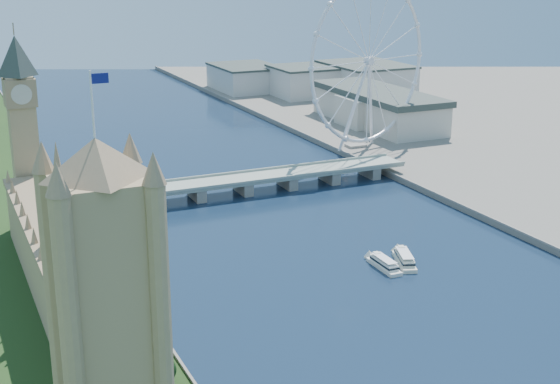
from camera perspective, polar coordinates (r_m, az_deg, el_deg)
victoria_tower at (r=204.81m, az=-12.55°, el=-8.33°), size 28.16×28.16×112.00m
parliament_range at (r=324.33m, az=-15.34°, el=-5.80°), size 24.00×200.00×70.00m
big_ben at (r=414.37m, az=-18.40°, el=5.80°), size 20.02×20.02×110.00m
westminster_bridge at (r=479.14m, az=-2.73°, el=0.70°), size 220.00×22.00×9.50m
london_eye at (r=567.67m, az=6.52°, el=9.45°), size 113.60×39.12×124.30m
county_hall at (r=670.46m, az=7.10°, el=4.72°), size 54.00×144.00×35.00m
city_skyline at (r=729.26m, az=-7.54°, el=7.05°), size 505.00×280.00×32.00m
tour_boat_near at (r=369.62m, az=7.61°, el=-5.56°), size 7.13×26.17×5.72m
tour_boat_far at (r=376.36m, az=9.07°, el=-5.20°), size 16.47×28.77×6.18m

